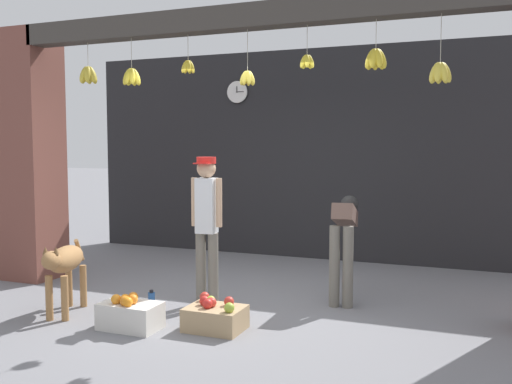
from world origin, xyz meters
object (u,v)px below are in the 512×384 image
object	(u,v)px
shopkeeper	(207,220)
fruit_crate_apples	(215,317)
dog	(65,264)
wall_clock	(237,92)
worker_stooping	(344,233)
water_bottle	(152,304)
fruit_crate_oranges	(130,314)

from	to	relation	value
shopkeeper	fruit_crate_apples	xyz separation A→B (m)	(0.44, -0.71, -0.79)
dog	fruit_crate_apples	world-z (taller)	dog
fruit_crate_apples	wall_clock	size ratio (longest dim) A/B	1.47
worker_stooping	water_bottle	xyz separation A→B (m)	(-1.63, -1.27, -0.62)
fruit_crate_oranges	fruit_crate_apples	size ratio (longest dim) A/B	1.06
fruit_crate_oranges	water_bottle	distance (m)	0.40
worker_stooping	wall_clock	world-z (taller)	wall_clock
shopkeeper	water_bottle	size ratio (longest dim) A/B	5.85
dog	wall_clock	xyz separation A→B (m)	(0.28, 3.65, 2.00)
fruit_crate_apples	water_bottle	xyz separation A→B (m)	(-0.76, 0.13, 0.00)
worker_stooping	fruit_crate_apples	size ratio (longest dim) A/B	2.14
shopkeeper	water_bottle	world-z (taller)	shopkeeper
shopkeeper	dog	bearing A→B (deg)	31.58
worker_stooping	fruit_crate_oranges	size ratio (longest dim) A/B	2.02
dog	shopkeeper	bearing A→B (deg)	107.49
water_bottle	dog	bearing A→B (deg)	-163.17
fruit_crate_apples	wall_clock	xyz separation A→B (m)	(-1.32, 3.53, 2.39)
water_bottle	wall_clock	bearing A→B (deg)	99.30
shopkeeper	fruit_crate_oranges	distance (m)	1.28
fruit_crate_oranges	water_bottle	world-z (taller)	fruit_crate_oranges
worker_stooping	fruit_crate_oranges	distance (m)	2.40
water_bottle	fruit_crate_oranges	bearing A→B (deg)	-86.89
shopkeeper	worker_stooping	world-z (taller)	shopkeeper
worker_stooping	fruit_crate_oranges	world-z (taller)	worker_stooping
fruit_crate_oranges	fruit_crate_apples	bearing A→B (deg)	20.04
water_bottle	wall_clock	xyz separation A→B (m)	(-0.56, 3.40, 2.39)
wall_clock	fruit_crate_oranges	bearing A→B (deg)	-81.35
dog	fruit_crate_oranges	distance (m)	0.95
dog	shopkeeper	distance (m)	1.48
fruit_crate_oranges	water_bottle	xyz separation A→B (m)	(-0.02, 0.40, -0.01)
shopkeeper	wall_clock	size ratio (longest dim) A/B	4.43
shopkeeper	fruit_crate_apples	bearing A→B (deg)	117.67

